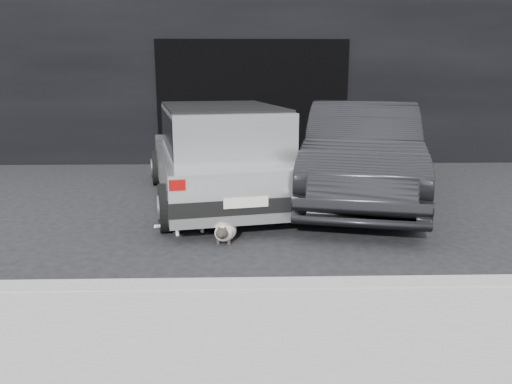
{
  "coord_description": "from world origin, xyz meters",
  "views": [
    {
      "loc": [
        0.79,
        -6.68,
        1.91
      ],
      "look_at": [
        0.94,
        -0.98,
        0.56
      ],
      "focal_mm": 35.0,
      "sensor_mm": 36.0,
      "label": 1
    }
  ],
  "objects_px": {
    "cat_white": "(191,218)",
    "silver_hatchback": "(220,150)",
    "second_car": "(362,152)",
    "cat_siamese": "(225,232)"
  },
  "relations": [
    {
      "from": "silver_hatchback",
      "to": "cat_siamese",
      "type": "xyz_separation_m",
      "value": [
        0.13,
        -1.86,
        -0.68
      ]
    },
    {
      "from": "cat_white",
      "to": "silver_hatchback",
      "type": "bearing_deg",
      "value": 146.2
    },
    {
      "from": "silver_hatchback",
      "to": "cat_white",
      "type": "relative_size",
      "value": 5.81
    },
    {
      "from": "second_car",
      "to": "cat_siamese",
      "type": "distance_m",
      "value": 2.89
    },
    {
      "from": "silver_hatchback",
      "to": "cat_white",
      "type": "height_order",
      "value": "silver_hatchback"
    },
    {
      "from": "silver_hatchback",
      "to": "second_car",
      "type": "bearing_deg",
      "value": -9.08
    },
    {
      "from": "cat_siamese",
      "to": "cat_white",
      "type": "xyz_separation_m",
      "value": [
        -0.43,
        0.37,
        0.06
      ]
    },
    {
      "from": "silver_hatchback",
      "to": "cat_siamese",
      "type": "distance_m",
      "value": 1.98
    },
    {
      "from": "cat_white",
      "to": "cat_siamese",
      "type": "bearing_deg",
      "value": 27.01
    },
    {
      "from": "second_car",
      "to": "cat_white",
      "type": "bearing_deg",
      "value": -134.18
    }
  ]
}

